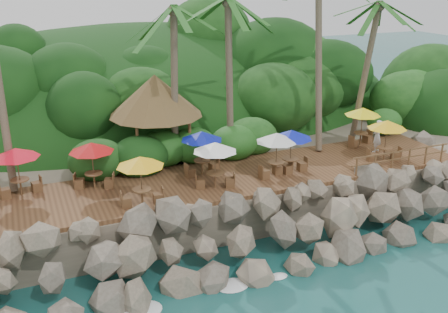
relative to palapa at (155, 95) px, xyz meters
name	(u,v)px	position (x,y,z in m)	size (l,w,h in m)	color
ground	(279,280)	(2.26, -10.06, -5.79)	(140.00, 140.00, 0.00)	#19514F
land_base	(167,143)	(2.26, 5.94, -4.74)	(32.00, 25.20, 2.10)	gray
jungle_hill	(141,128)	(2.26, 13.44, -5.79)	(44.80, 28.00, 15.40)	#143811
seawall	(259,233)	(2.26, -8.06, -4.64)	(29.00, 4.00, 2.30)	gray
terrace	(224,179)	(2.26, -4.06, -3.59)	(26.00, 5.00, 0.20)	brown
jungle_foliage	(172,162)	(2.26, 4.94, -5.79)	(44.00, 16.00, 12.00)	#143811
foam_line	(276,275)	(2.26, -9.76, -5.76)	(25.20, 0.80, 0.06)	white
palapa	(155,95)	(0.00, 0.00, 0.00)	(5.01, 5.01, 4.60)	brown
dining_clusters	(206,145)	(1.29, -4.18, -1.61)	(23.22, 5.29, 2.27)	brown
railing	(401,157)	(11.20, -6.41, -2.88)	(6.10, 0.10, 1.00)	brown
waiter	(377,136)	(11.69, -3.81, -2.56)	(0.68, 0.44, 1.85)	silver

